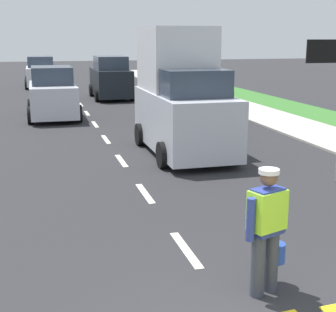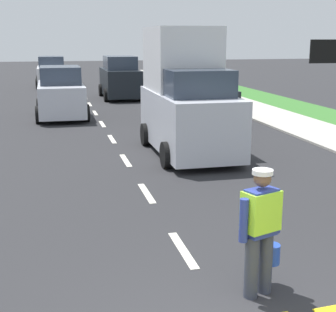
{
  "view_description": "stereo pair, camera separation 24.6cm",
  "coord_description": "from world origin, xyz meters",
  "px_view_note": "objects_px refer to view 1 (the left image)",
  "views": [
    {
      "loc": [
        -2.13,
        -4.26,
        3.24
      ],
      "look_at": [
        0.17,
        4.45,
        1.1
      ],
      "focal_mm": 53.48,
      "sensor_mm": 36.0,
      "label": 1
    },
    {
      "loc": [
        -1.9,
        -4.32,
        3.24
      ],
      "look_at": [
        0.17,
        4.45,
        1.1
      ],
      "focal_mm": 53.48,
      "sensor_mm": 36.0,
      "label": 2
    }
  ],
  "objects_px": {
    "road_worker": "(267,225)",
    "car_outgoing_far": "(111,79)",
    "delivery_truck": "(182,97)",
    "car_parked_far": "(195,96)",
    "car_oncoming_second": "(53,94)",
    "lane_direction_sign": "(335,76)",
    "car_oncoming_third": "(41,73)"
  },
  "relations": [
    {
      "from": "car_oncoming_second",
      "to": "delivery_truck",
      "type": "bearing_deg",
      "value": -65.8
    },
    {
      "from": "lane_direction_sign",
      "to": "car_parked_far",
      "type": "relative_size",
      "value": 0.73
    },
    {
      "from": "lane_direction_sign",
      "to": "car_outgoing_far",
      "type": "distance_m",
      "value": 17.62
    },
    {
      "from": "car_outgoing_far",
      "to": "car_oncoming_third",
      "type": "xyz_separation_m",
      "value": [
        -3.57,
        7.49,
        -0.12
      ]
    },
    {
      "from": "delivery_truck",
      "to": "car_oncoming_third",
      "type": "xyz_separation_m",
      "value": [
        -3.59,
        21.11,
        -0.67
      ]
    },
    {
      "from": "lane_direction_sign",
      "to": "car_oncoming_second",
      "type": "bearing_deg",
      "value": 117.16
    },
    {
      "from": "road_worker",
      "to": "car_outgoing_far",
      "type": "bearing_deg",
      "value": 86.7
    },
    {
      "from": "delivery_truck",
      "to": "car_oncoming_second",
      "type": "height_order",
      "value": "delivery_truck"
    },
    {
      "from": "delivery_truck",
      "to": "car_oncoming_second",
      "type": "relative_size",
      "value": 1.15
    },
    {
      "from": "car_parked_far",
      "to": "car_outgoing_far",
      "type": "bearing_deg",
      "value": 105.03
    },
    {
      "from": "car_outgoing_far",
      "to": "delivery_truck",
      "type": "bearing_deg",
      "value": -89.94
    },
    {
      "from": "car_outgoing_far",
      "to": "car_parked_far",
      "type": "relative_size",
      "value": 0.97
    },
    {
      "from": "road_worker",
      "to": "car_parked_far",
      "type": "xyz_separation_m",
      "value": [
        3.44,
        13.67,
        0.01
      ]
    },
    {
      "from": "delivery_truck",
      "to": "car_parked_far",
      "type": "height_order",
      "value": "delivery_truck"
    },
    {
      "from": "car_outgoing_far",
      "to": "car_oncoming_second",
      "type": "distance_m",
      "value": 7.05
    },
    {
      "from": "car_parked_far",
      "to": "car_oncoming_third",
      "type": "xyz_separation_m",
      "value": [
        -5.75,
        15.61,
        0.0
      ]
    },
    {
      "from": "road_worker",
      "to": "delivery_truck",
      "type": "height_order",
      "value": "delivery_truck"
    },
    {
      "from": "lane_direction_sign",
      "to": "car_outgoing_far",
      "type": "xyz_separation_m",
      "value": [
        -2.43,
        17.4,
        -1.34
      ]
    },
    {
      "from": "road_worker",
      "to": "car_parked_far",
      "type": "relative_size",
      "value": 0.38
    },
    {
      "from": "lane_direction_sign",
      "to": "delivery_truck",
      "type": "xyz_separation_m",
      "value": [
        -2.41,
        3.78,
        -0.8
      ]
    },
    {
      "from": "car_oncoming_second",
      "to": "road_worker",
      "type": "bearing_deg",
      "value": -82.48
    },
    {
      "from": "delivery_truck",
      "to": "car_parked_far",
      "type": "distance_m",
      "value": 5.95
    },
    {
      "from": "delivery_truck",
      "to": "lane_direction_sign",
      "type": "bearing_deg",
      "value": -57.48
    },
    {
      "from": "lane_direction_sign",
      "to": "delivery_truck",
      "type": "relative_size",
      "value": 0.7
    },
    {
      "from": "road_worker",
      "to": "car_oncoming_second",
      "type": "xyz_separation_m",
      "value": [
        -2.05,
        15.57,
        0.04
      ]
    },
    {
      "from": "car_parked_far",
      "to": "car_oncoming_third",
      "type": "height_order",
      "value": "same"
    },
    {
      "from": "car_outgoing_far",
      "to": "car_oncoming_third",
      "type": "distance_m",
      "value": 8.3
    },
    {
      "from": "road_worker",
      "to": "lane_direction_sign",
      "type": "xyz_separation_m",
      "value": [
        3.68,
        4.39,
        1.48
      ]
    },
    {
      "from": "car_oncoming_second",
      "to": "car_oncoming_third",
      "type": "height_order",
      "value": "car_oncoming_second"
    },
    {
      "from": "car_parked_far",
      "to": "car_oncoming_second",
      "type": "bearing_deg",
      "value": 160.96
    },
    {
      "from": "lane_direction_sign",
      "to": "car_oncoming_third",
      "type": "height_order",
      "value": "lane_direction_sign"
    },
    {
      "from": "road_worker",
      "to": "delivery_truck",
      "type": "relative_size",
      "value": 0.36
    }
  ]
}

